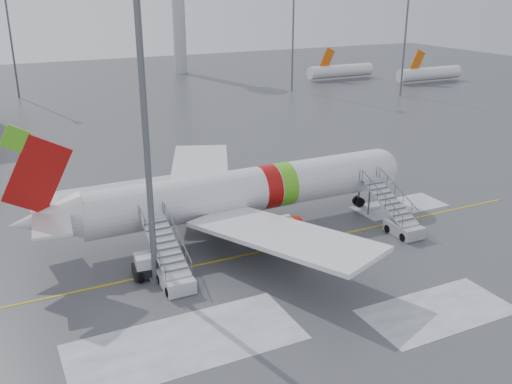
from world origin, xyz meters
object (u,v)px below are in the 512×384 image
airstair_fwd (399,220)px  pushback_tug (151,266)px  airstair_aft (172,269)px  airliner (236,193)px  light_mast_near (144,107)px

airstair_fwd → pushback_tug: 21.52m
pushback_tug → airstair_aft: bearing=-56.7°
pushback_tug → airliner: bearing=28.4°
airliner → light_mast_near: size_ratio=1.43×
airliner → light_mast_near: 14.20m
airstair_fwd → airstair_aft: bearing=180.0°
light_mast_near → airstair_aft: bearing=-32.4°
airstair_aft → pushback_tug: bearing=123.3°
airstair_fwd → airstair_aft: 20.37m
airstair_fwd → light_mast_near: 24.39m
airstair_aft → airliner: bearing=39.4°
airliner → light_mast_near: light_mast_near is taller
airstair_aft → airstair_fwd: bearing=0.0°
airliner → airstair_fwd: airliner is taller
airstair_fwd → light_mast_near: bearing=178.2°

